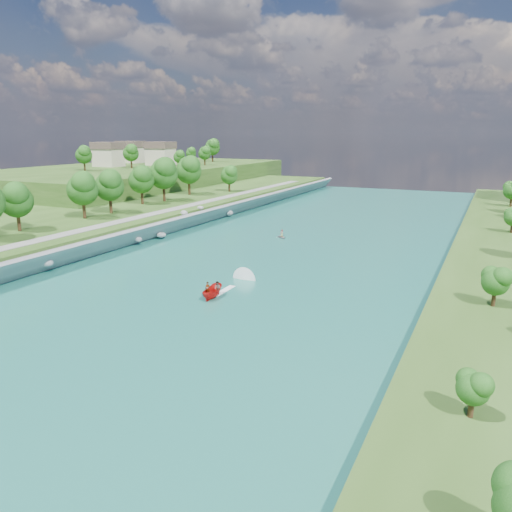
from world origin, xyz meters
The scene contains 11 objects.
ground centered at (0.00, 0.00, 0.00)m, with size 260.00×260.00×0.00m, color #2D5119.
river_water centered at (0.00, 20.00, 0.05)m, with size 55.00×240.00×0.10m, color #19615F.
berm_west centered at (-50.00, 20.00, 1.75)m, with size 45.00×240.00×3.50m, color #2D5119.
ridge_west centered at (-82.50, 95.00, 4.50)m, with size 60.00×120.00×9.00m, color #2D5119.
riprap_bank centered at (-25.86, 19.36, 1.81)m, with size 4.21×236.00×4.34m.
riverside_path centered at (-32.50, 20.00, 3.55)m, with size 3.00×200.00×0.10m, color gray.
ridge_houses centered at (-88.67, 100.00, 13.31)m, with size 29.50×29.50×8.40m.
trees_west centered at (-42.84, 9.61, 9.36)m, with size 18.45×153.63×13.40m.
trees_ridge centered at (-73.32, 102.39, 13.61)m, with size 24.67×66.44×10.88m.
motorboat centered at (2.33, 3.54, 0.84)m, with size 3.60×19.04×2.13m.
raft centered at (-4.09, 40.24, 0.47)m, with size 3.01×2.98×1.67m.
Camera 1 is at (33.33, -49.60, 20.37)m, focal length 35.00 mm.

